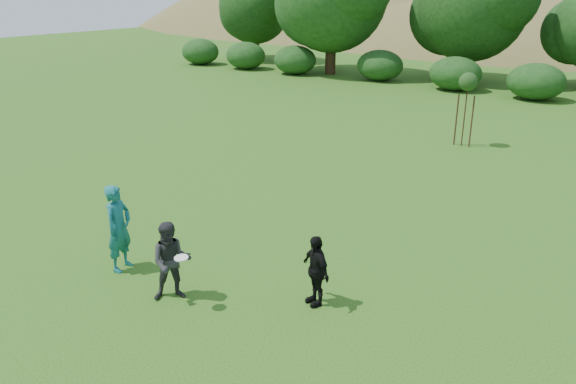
{
  "coord_description": "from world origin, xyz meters",
  "views": [
    {
      "loc": [
        7.45,
        -7.74,
        5.94
      ],
      "look_at": [
        0.0,
        3.0,
        1.1
      ],
      "focal_mm": 35.0,
      "sensor_mm": 36.0,
      "label": 1
    }
  ],
  "objects_px": {
    "player_grey": "(171,261)",
    "player_black": "(316,270)",
    "player_teal": "(119,228)",
    "sapling": "(468,84)"
  },
  "relations": [
    {
      "from": "player_black",
      "to": "sapling",
      "type": "distance_m",
      "value": 13.29
    },
    {
      "from": "player_grey",
      "to": "sapling",
      "type": "distance_m",
      "value": 14.68
    },
    {
      "from": "player_teal",
      "to": "player_black",
      "type": "height_order",
      "value": "player_teal"
    },
    {
      "from": "player_teal",
      "to": "player_black",
      "type": "xyz_separation_m",
      "value": [
        4.29,
        1.2,
        -0.25
      ]
    },
    {
      "from": "player_grey",
      "to": "player_teal",
      "type": "bearing_deg",
      "value": 127.55
    },
    {
      "from": "player_teal",
      "to": "player_black",
      "type": "bearing_deg",
      "value": -87.97
    },
    {
      "from": "player_grey",
      "to": "player_black",
      "type": "xyz_separation_m",
      "value": [
        2.45,
        1.45,
        -0.09
      ]
    },
    {
      "from": "player_grey",
      "to": "player_black",
      "type": "height_order",
      "value": "player_grey"
    },
    {
      "from": "sapling",
      "to": "player_grey",
      "type": "bearing_deg",
      "value": -93.9
    },
    {
      "from": "player_teal",
      "to": "sapling",
      "type": "height_order",
      "value": "sapling"
    }
  ]
}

